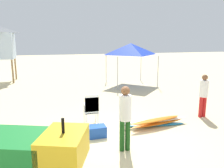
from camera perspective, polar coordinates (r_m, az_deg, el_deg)
ground at (r=6.88m, az=0.65°, el=-14.32°), size 80.00×80.00×0.00m
utility_cart at (r=4.97m, az=-21.39°, el=-15.64°), size 2.81×2.07×1.50m
stacked_plastic_chairs at (r=7.91m, az=-5.33°, el=-5.81°), size 0.48×0.48×1.11m
surfboard_pile at (r=7.99m, az=11.06°, el=-9.54°), size 2.55×0.80×0.32m
lifeguard_near_center at (r=5.96m, az=3.38°, el=-7.69°), size 0.32×0.32×1.79m
lifeguard_near_right at (r=9.26m, az=22.41°, el=-2.12°), size 0.32×0.32×1.68m
popup_canopy at (r=14.71m, az=4.84°, el=8.92°), size 2.69×2.69×2.75m
lifeguard_tower at (r=17.62m, az=-26.81°, el=9.47°), size 1.98×1.98×3.89m
cooler_box at (r=7.09m, az=-3.91°, el=-11.99°), size 0.56×0.39×0.35m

